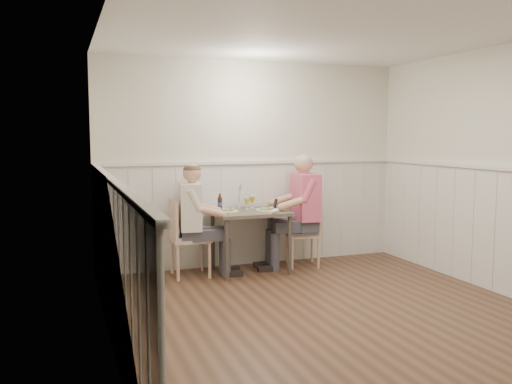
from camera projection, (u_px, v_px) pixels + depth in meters
ground_plane at (335, 316)px, 4.99m from camera, size 4.50×4.50×0.00m
room_shell at (338, 152)px, 4.83m from camera, size 4.04×4.54×2.60m
wainscot at (304, 231)px, 5.56m from camera, size 4.00×4.49×1.34m
dining_table at (250, 219)px, 6.58m from camera, size 0.89×0.70×0.75m
chair_right at (306, 231)px, 6.90m from camera, size 0.46×0.46×0.83m
chair_left at (185, 235)px, 6.36m from camera, size 0.44×0.44×0.92m
man_in_pink at (302, 219)px, 6.81m from camera, size 0.70×0.49×1.46m
diner_cream at (194, 229)px, 6.34m from camera, size 0.67×0.47×1.36m
plate_man at (266, 209)px, 6.57m from camera, size 0.27×0.27×0.07m
plate_diner at (228, 210)px, 6.48m from camera, size 0.24×0.24×0.06m
beer_glass_a at (252, 199)px, 6.78m from camera, size 0.07×0.07×0.17m
beer_glass_b at (247, 201)px, 6.69m from camera, size 0.06×0.06×0.16m
beer_bottle at (220, 203)px, 6.61m from camera, size 0.06×0.06×0.21m
rolled_napkin at (274, 211)px, 6.38m from camera, size 0.17×0.16×0.04m
grass_vase at (239, 197)px, 6.77m from camera, size 0.04×0.04×0.33m
gingham_mat at (219, 209)px, 6.68m from camera, size 0.28×0.23×0.01m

